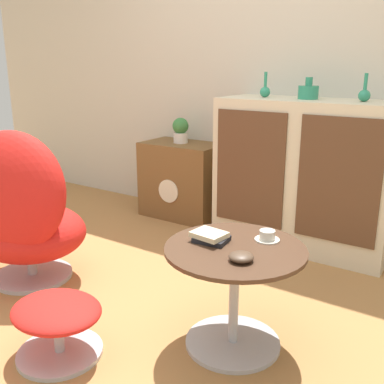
# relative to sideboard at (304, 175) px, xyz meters

# --- Properties ---
(ground_plane) EXTENTS (12.00, 12.00, 0.00)m
(ground_plane) POSITION_rel_sideboard_xyz_m (-0.37, -1.43, -0.51)
(ground_plane) COLOR #A87542
(wall_back) EXTENTS (6.40, 0.06, 2.60)m
(wall_back) POSITION_rel_sideboard_xyz_m (-0.37, 0.27, 0.79)
(wall_back) COLOR beige
(wall_back) RESTS_ON ground_plane
(sideboard) EXTENTS (1.19, 0.49, 1.02)m
(sideboard) POSITION_rel_sideboard_xyz_m (0.00, 0.00, 0.00)
(sideboard) COLOR beige
(sideboard) RESTS_ON ground_plane
(tv_console) EXTENTS (0.65, 0.40, 0.62)m
(tv_console) POSITION_rel_sideboard_xyz_m (-1.05, 0.05, -0.20)
(tv_console) COLOR brown
(tv_console) RESTS_ON ground_plane
(egg_chair) EXTENTS (0.84, 0.80, 0.93)m
(egg_chair) POSITION_rel_sideboard_xyz_m (-1.13, -1.45, -0.09)
(egg_chair) COLOR #B7B7BC
(egg_chair) RESTS_ON ground_plane
(ottoman) EXTENTS (0.42, 0.37, 0.26)m
(ottoman) POSITION_rel_sideboard_xyz_m (-0.42, -1.81, -0.33)
(ottoman) COLOR #B7B7BC
(ottoman) RESTS_ON ground_plane
(coffee_table) EXTENTS (0.62, 0.62, 0.48)m
(coffee_table) POSITION_rel_sideboard_xyz_m (0.18, -1.31, -0.21)
(coffee_table) COLOR #B7B7BC
(coffee_table) RESTS_ON ground_plane
(vase_leftmost) EXTENTS (0.07, 0.07, 0.17)m
(vase_leftmost) POSITION_rel_sideboard_xyz_m (-0.32, 0.00, 0.55)
(vase_leftmost) COLOR #2D8E6B
(vase_leftmost) RESTS_ON sideboard
(vase_inner_left) EXTENTS (0.13, 0.13, 0.14)m
(vase_inner_left) POSITION_rel_sideboard_xyz_m (-0.02, 0.00, 0.56)
(vase_inner_left) COLOR #2D8E6B
(vase_inner_left) RESTS_ON sideboard
(vase_inner_right) EXTENTS (0.07, 0.07, 0.17)m
(vase_inner_right) POSITION_rel_sideboard_xyz_m (0.34, 0.00, 0.55)
(vase_inner_right) COLOR #2D8E6B
(vase_inner_right) RESTS_ON sideboard
(potted_plant) EXTENTS (0.13, 0.13, 0.20)m
(potted_plant) POSITION_rel_sideboard_xyz_m (-1.07, 0.05, 0.22)
(potted_plant) COLOR silver
(potted_plant) RESTS_ON tv_console
(teacup) EXTENTS (0.11, 0.11, 0.05)m
(teacup) POSITION_rel_sideboard_xyz_m (0.26, -1.16, -0.01)
(teacup) COLOR silver
(teacup) RESTS_ON coffee_table
(book_stack) EXTENTS (0.16, 0.14, 0.04)m
(book_stack) POSITION_rel_sideboard_xyz_m (0.06, -1.32, -0.01)
(book_stack) COLOR black
(book_stack) RESTS_ON coffee_table
(bowl) EXTENTS (0.10, 0.10, 0.04)m
(bowl) POSITION_rel_sideboard_xyz_m (0.27, -1.42, -0.01)
(bowl) COLOR #4C3828
(bowl) RESTS_ON coffee_table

